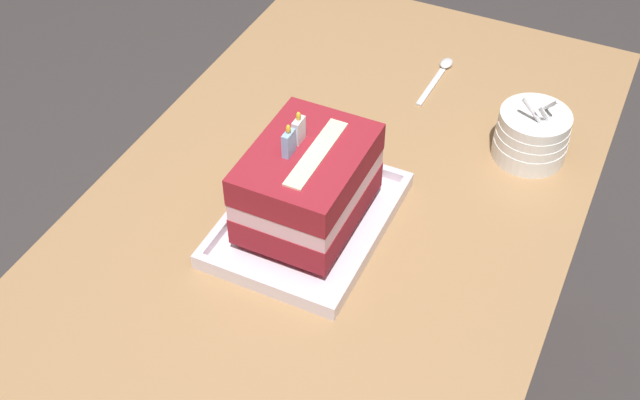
# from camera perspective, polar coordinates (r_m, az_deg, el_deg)

# --- Properties ---
(dining_table) EXTENTS (1.22, 0.70, 0.68)m
(dining_table) POSITION_cam_1_polar(r_m,az_deg,el_deg) (1.30, 0.77, -3.42)
(dining_table) COLOR #9E754C
(dining_table) RESTS_ON ground_plane
(foil_tray) EXTENTS (0.29, 0.22, 0.02)m
(foil_tray) POSITION_cam_1_polar(r_m,az_deg,el_deg) (1.19, -0.83, -1.47)
(foil_tray) COLOR silver
(foil_tray) RESTS_ON dining_table
(birthday_cake) EXTENTS (0.20, 0.15, 0.17)m
(birthday_cake) POSITION_cam_1_polar(r_m,az_deg,el_deg) (1.14, -0.88, 1.21)
(birthday_cake) COLOR maroon
(birthday_cake) RESTS_ON foil_tray
(bowl_stack) EXTENTS (0.12, 0.12, 0.12)m
(bowl_stack) POSITION_cam_1_polar(r_m,az_deg,el_deg) (1.33, 14.52, 4.40)
(bowl_stack) COLOR white
(bowl_stack) RESTS_ON dining_table
(serving_spoon_by_bowls) EXTENTS (0.15, 0.02, 0.01)m
(serving_spoon_by_bowls) POSITION_cam_1_polar(r_m,az_deg,el_deg) (1.51, 8.46, 8.91)
(serving_spoon_by_bowls) COLOR silver
(serving_spoon_by_bowls) RESTS_ON dining_table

